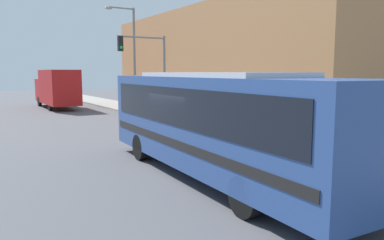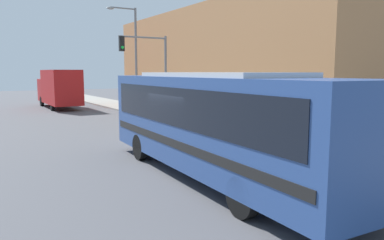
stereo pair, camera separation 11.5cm
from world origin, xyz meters
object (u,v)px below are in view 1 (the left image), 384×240
at_px(delivery_truck, 57,88).
at_px(pedestrian_near_corner, 177,105).
at_px(fire_hydrant, 242,128).
at_px(pedestrian_mid_block, 161,100).
at_px(traffic_light_pole, 149,62).
at_px(city_bus, 216,118).
at_px(street_lamp, 131,51).

relative_size(delivery_truck, pedestrian_near_corner, 4.97).
bearing_deg(fire_hydrant, pedestrian_near_corner, 84.27).
xyz_separation_m(delivery_truck, pedestrian_mid_block, (5.85, -8.66, -0.75)).
height_order(delivery_truck, pedestrian_mid_block, delivery_truck).
bearing_deg(traffic_light_pole, city_bus, -106.80).
distance_m(city_bus, traffic_light_pole, 13.72).
relative_size(fire_hydrant, traffic_light_pole, 0.14).
height_order(city_bus, traffic_light_pole, traffic_light_pole).
distance_m(city_bus, pedestrian_near_corner, 13.68).
height_order(street_lamp, pedestrian_near_corner, street_lamp).
relative_size(city_bus, fire_hydrant, 14.96).
height_order(traffic_light_pole, street_lamp, street_lamp).
bearing_deg(fire_hydrant, pedestrian_mid_block, 81.71).
distance_m(delivery_truck, fire_hydrant, 20.94).
bearing_deg(pedestrian_mid_block, city_bus, -111.72).
relative_size(street_lamp, pedestrian_mid_block, 4.41).
xyz_separation_m(city_bus, pedestrian_near_corner, (5.66, 12.42, -0.82)).
xyz_separation_m(street_lamp, pedestrian_mid_block, (1.74, -1.57, -3.68)).
xyz_separation_m(fire_hydrant, pedestrian_mid_block, (1.72, 11.83, 0.55)).
distance_m(pedestrian_near_corner, pedestrian_mid_block, 4.28).
bearing_deg(fire_hydrant, city_bus, -135.74).
xyz_separation_m(delivery_truck, traffic_light_pole, (3.17, -12.26, 2.00)).
bearing_deg(street_lamp, pedestrian_mid_block, -42.00).
height_order(city_bus, street_lamp, street_lamp).
height_order(fire_hydrant, traffic_light_pole, traffic_light_pole).
bearing_deg(delivery_truck, city_bus, -91.72).
height_order(fire_hydrant, pedestrian_near_corner, pedestrian_near_corner).
distance_m(delivery_truck, pedestrian_near_corner, 13.76).
height_order(fire_hydrant, pedestrian_mid_block, pedestrian_mid_block).
height_order(city_bus, fire_hydrant, city_bus).
relative_size(city_bus, delivery_truck, 1.29).
bearing_deg(city_bus, traffic_light_pole, 75.85).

